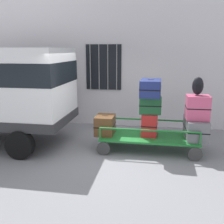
% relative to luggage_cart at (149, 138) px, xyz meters
% --- Properties ---
extents(ground_plane, '(40.00, 40.00, 0.00)m').
position_rel_luggage_cart_xyz_m(ground_plane, '(-1.05, -0.42, -0.33)').
color(ground_plane, gray).
extents(building_wall, '(12.00, 0.38, 5.00)m').
position_rel_luggage_cart_xyz_m(building_wall, '(-1.05, 2.33, 2.17)').
color(building_wall, silver).
rests_on(building_wall, ground).
extents(luggage_cart, '(2.56, 1.18, 0.39)m').
position_rel_luggage_cart_xyz_m(luggage_cart, '(0.00, 0.00, 0.00)').
color(luggage_cart, '#1E722D').
rests_on(luggage_cart, ground).
extents(cart_railing, '(2.46, 1.04, 0.32)m').
position_rel_luggage_cart_xyz_m(cart_railing, '(-0.00, -0.00, 0.33)').
color(cart_railing, '#1E722D').
rests_on(cart_railing, luggage_cart).
extents(suitcase_left_bottom, '(0.49, 0.64, 0.51)m').
position_rel_luggage_cart_xyz_m(suitcase_left_bottom, '(-1.17, -0.04, 0.31)').
color(suitcase_left_bottom, brown).
rests_on(suitcase_left_bottom, luggage_cart).
extents(suitcase_midleft_bottom, '(0.42, 0.38, 0.60)m').
position_rel_luggage_cart_xyz_m(suitcase_midleft_bottom, '(-0.00, -0.03, 0.35)').
color(suitcase_midleft_bottom, '#B21E1E').
rests_on(suitcase_midleft_bottom, luggage_cart).
extents(suitcase_midleft_middle, '(0.57, 0.37, 0.45)m').
position_rel_luggage_cart_xyz_m(suitcase_midleft_middle, '(-0.00, 0.00, 0.88)').
color(suitcase_midleft_middle, '#194C28').
rests_on(suitcase_midleft_middle, suitcase_midleft_bottom).
extents(suitcase_midleft_top, '(0.54, 0.86, 0.42)m').
position_rel_luggage_cart_xyz_m(suitcase_midleft_top, '(-0.00, 0.02, 1.32)').
color(suitcase_midleft_top, navy).
rests_on(suitcase_midleft_top, suitcase_midleft_middle).
extents(suitcase_center_bottom, '(0.55, 0.97, 0.51)m').
position_rel_luggage_cart_xyz_m(suitcase_center_bottom, '(1.17, 0.04, 0.31)').
color(suitcase_center_bottom, slate).
rests_on(suitcase_center_bottom, luggage_cart).
extents(suitcase_center_middle, '(0.57, 0.49, 0.60)m').
position_rel_luggage_cart_xyz_m(suitcase_center_middle, '(1.17, -0.01, 0.86)').
color(suitcase_center_middle, '#CC4C72').
rests_on(suitcase_center_middle, suitcase_center_bottom).
extents(backpack, '(0.27, 0.22, 0.44)m').
position_rel_luggage_cart_xyz_m(backpack, '(1.14, 0.04, 1.39)').
color(backpack, black).
rests_on(backpack, suitcase_center_middle).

